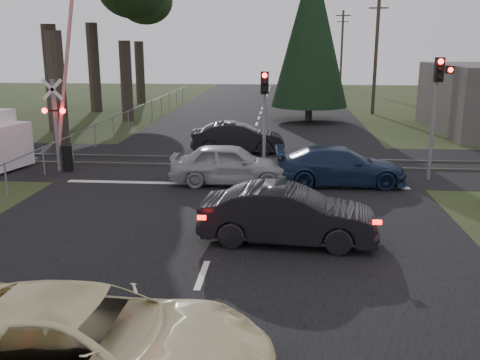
# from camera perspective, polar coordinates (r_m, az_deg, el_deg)

# --- Properties ---
(ground) EXTENTS (120.00, 120.00, 0.00)m
(ground) POSITION_cam_1_polar(r_m,az_deg,el_deg) (12.54, -4.05, -10.10)
(ground) COLOR #2B391A
(ground) RESTS_ON ground
(road) EXTENTS (14.00, 100.00, 0.01)m
(road) POSITION_cam_1_polar(r_m,az_deg,el_deg) (21.97, -0.13, 0.71)
(road) COLOR black
(road) RESTS_ON ground
(rail_corridor) EXTENTS (120.00, 8.00, 0.01)m
(rail_corridor) POSITION_cam_1_polar(r_m,az_deg,el_deg) (23.91, 0.28, 1.83)
(rail_corridor) COLOR black
(rail_corridor) RESTS_ON ground
(stop_line) EXTENTS (13.00, 0.35, 0.00)m
(stop_line) POSITION_cam_1_polar(r_m,az_deg,el_deg) (20.23, -0.56, -0.47)
(stop_line) COLOR silver
(stop_line) RESTS_ON ground
(rail_near) EXTENTS (120.00, 0.12, 0.10)m
(rail_near) POSITION_cam_1_polar(r_m,az_deg,el_deg) (23.13, 0.12, 1.51)
(rail_near) COLOR #59544C
(rail_near) RESTS_ON ground
(rail_far) EXTENTS (120.00, 0.12, 0.10)m
(rail_far) POSITION_cam_1_polar(r_m,az_deg,el_deg) (24.68, 0.42, 2.33)
(rail_far) COLOR #59544C
(rail_far) RESTS_ON ground
(crossing_signal) EXTENTS (1.62, 0.38, 6.96)m
(crossing_signal) POSITION_cam_1_polar(r_m,az_deg,el_deg) (23.15, -18.52, 5.84)
(crossing_signal) COLOR slate
(crossing_signal) RESTS_ON ground
(traffic_signal_right) EXTENTS (0.68, 0.48, 4.70)m
(traffic_signal_right) POSITION_cam_1_polar(r_m,az_deg,el_deg) (21.61, 20.34, 8.50)
(traffic_signal_right) COLOR slate
(traffic_signal_right) RESTS_ON ground
(traffic_signal_center) EXTENTS (0.32, 0.48, 4.10)m
(traffic_signal_center) POSITION_cam_1_polar(r_m,az_deg,el_deg) (22.10, 2.63, 8.15)
(traffic_signal_center) COLOR slate
(traffic_signal_center) RESTS_ON ground
(utility_pole_mid) EXTENTS (1.80, 0.26, 9.00)m
(utility_pole_mid) POSITION_cam_1_polar(r_m,az_deg,el_deg) (41.82, 14.33, 13.27)
(utility_pole_mid) COLOR #4C3D2D
(utility_pole_mid) RESTS_ON ground
(utility_pole_far) EXTENTS (1.80, 0.26, 9.00)m
(utility_pole_far) POSITION_cam_1_polar(r_m,az_deg,el_deg) (66.62, 10.80, 13.69)
(utility_pole_far) COLOR #4C3D2D
(utility_pole_far) RESTS_ON ground
(conifer_tree) EXTENTS (5.20, 5.20, 11.00)m
(conifer_tree) POSITION_cam_1_polar(r_m,az_deg,el_deg) (37.33, 7.60, 15.45)
(conifer_tree) COLOR #473D33
(conifer_tree) RESTS_ON ground
(fence_left) EXTENTS (0.10, 36.00, 1.20)m
(fence_left) POSITION_cam_1_polar(r_m,az_deg,el_deg) (35.50, -11.09, 5.67)
(fence_left) COLOR slate
(fence_left) RESTS_ON ground
(cream_coupe) EXTENTS (5.76, 2.77, 1.58)m
(cream_coupe) POSITION_cam_1_polar(r_m,az_deg,el_deg) (8.66, -16.08, -16.71)
(cream_coupe) COLOR #FFF2B6
(cream_coupe) RESTS_ON ground
(dark_hatchback) EXTENTS (4.77, 1.99, 1.53)m
(dark_hatchback) POSITION_cam_1_polar(r_m,az_deg,el_deg) (14.26, 5.14, -3.76)
(dark_hatchback) COLOR black
(dark_hatchback) RESTS_ON ground
(silver_car) EXTENTS (4.54, 1.92, 1.53)m
(silver_car) POSITION_cam_1_polar(r_m,az_deg,el_deg) (20.20, -1.09, 1.71)
(silver_car) COLOR #9EA2A6
(silver_car) RESTS_ON ground
(blue_sedan) EXTENTS (5.00, 2.22, 1.43)m
(blue_sedan) POSITION_cam_1_polar(r_m,az_deg,el_deg) (20.45, 10.61, 1.47)
(blue_sedan) COLOR #162743
(blue_sedan) RESTS_ON ground
(dark_car_far) EXTENTS (4.60, 1.96, 1.48)m
(dark_car_far) POSITION_cam_1_polar(r_m,az_deg,el_deg) (26.06, -0.25, 4.52)
(dark_car_far) COLOR black
(dark_car_far) RESTS_ON ground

